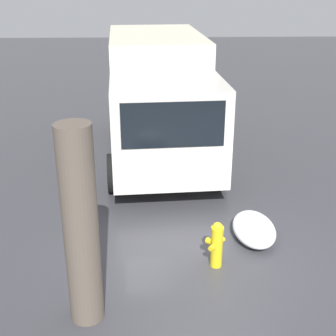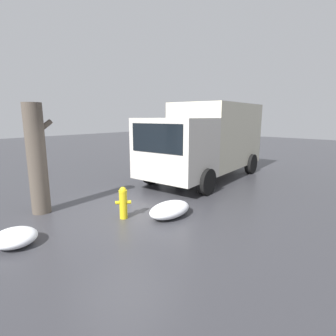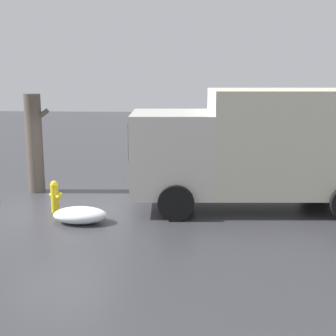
{
  "view_description": "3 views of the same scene",
  "coord_description": "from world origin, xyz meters",
  "px_view_note": "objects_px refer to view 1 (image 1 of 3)",
  "views": [
    {
      "loc": [
        -6.74,
        1.05,
        4.68
      ],
      "look_at": [
        2.66,
        0.74,
        0.71
      ],
      "focal_mm": 50.0,
      "sensor_mm": 36.0,
      "label": 1
    },
    {
      "loc": [
        -4.09,
        -5.09,
        2.6
      ],
      "look_at": [
        2.29,
        0.47,
        0.93
      ],
      "focal_mm": 28.0,
      "sensor_mm": 36.0,
      "label": 2
    },
    {
      "loc": [
        3.76,
        -11.47,
        3.62
      ],
      "look_at": [
        2.94,
        0.15,
        1.18
      ],
      "focal_mm": 50.0,
      "sensor_mm": 36.0,
      "label": 3
    }
  ],
  "objects_px": {
    "tree_trunk": "(81,227)",
    "pedestrian": "(160,147)",
    "delivery_truck": "(159,94)",
    "fire_hydrant": "(217,244)"
  },
  "relations": [
    {
      "from": "fire_hydrant",
      "to": "pedestrian",
      "type": "height_order",
      "value": "pedestrian"
    },
    {
      "from": "fire_hydrant",
      "to": "tree_trunk",
      "type": "xyz_separation_m",
      "value": [
        -1.2,
        2.04,
        1.06
      ]
    },
    {
      "from": "delivery_truck",
      "to": "pedestrian",
      "type": "bearing_deg",
      "value": 85.84
    },
    {
      "from": "fire_hydrant",
      "to": "delivery_truck",
      "type": "height_order",
      "value": "delivery_truck"
    },
    {
      "from": "tree_trunk",
      "to": "pedestrian",
      "type": "bearing_deg",
      "value": -13.75
    },
    {
      "from": "delivery_truck",
      "to": "pedestrian",
      "type": "relative_size",
      "value": 3.97
    },
    {
      "from": "tree_trunk",
      "to": "pedestrian",
      "type": "height_order",
      "value": "tree_trunk"
    },
    {
      "from": "fire_hydrant",
      "to": "delivery_truck",
      "type": "bearing_deg",
      "value": -40.37
    },
    {
      "from": "delivery_truck",
      "to": "pedestrian",
      "type": "height_order",
      "value": "delivery_truck"
    },
    {
      "from": "fire_hydrant",
      "to": "tree_trunk",
      "type": "bearing_deg",
      "value": 70.65
    }
  ]
}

